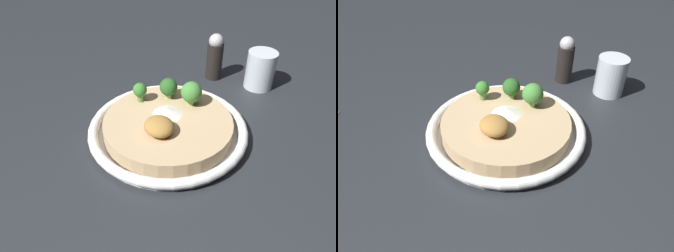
# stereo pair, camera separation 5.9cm
# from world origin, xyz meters

# --- Properties ---
(ground_plane) EXTENTS (6.00, 6.00, 0.00)m
(ground_plane) POSITION_xyz_m (0.00, 0.00, 0.00)
(ground_plane) COLOR #23262B
(risotto_bowl) EXTENTS (0.29, 0.29, 0.04)m
(risotto_bowl) POSITION_xyz_m (0.00, 0.00, 0.02)
(risotto_bowl) COLOR white
(risotto_bowl) RESTS_ON ground_plane
(cheese_sprinkle) EXTENTS (0.05, 0.05, 0.01)m
(cheese_sprinkle) POSITION_xyz_m (0.02, -0.01, 0.04)
(cheese_sprinkle) COLOR white
(cheese_sprinkle) RESTS_ON risotto_bowl
(crispy_onion_garnish) EXTENTS (0.06, 0.05, 0.03)m
(crispy_onion_garnish) POSITION_xyz_m (-0.03, 0.03, 0.05)
(crispy_onion_garnish) COLOR #A37538
(crispy_onion_garnish) RESTS_ON risotto_bowl
(broccoli_front_right) EXTENTS (0.04, 0.04, 0.05)m
(broccoli_front_right) POSITION_xyz_m (0.02, -0.06, 0.06)
(broccoli_front_right) COLOR #84A856
(broccoli_front_right) RESTS_ON risotto_bowl
(broccoli_back_right) EXTENTS (0.03, 0.03, 0.04)m
(broccoli_back_right) POSITION_xyz_m (0.08, 0.02, 0.06)
(broccoli_back_right) COLOR #668E47
(broccoli_back_right) RESTS_ON risotto_bowl
(broccoli_right) EXTENTS (0.03, 0.03, 0.04)m
(broccoli_right) POSITION_xyz_m (0.07, -0.03, 0.06)
(broccoli_right) COLOR #84A856
(broccoli_right) RESTS_ON risotto_bowl
(drinking_glass) EXTENTS (0.06, 0.06, 0.08)m
(drinking_glass) POSITION_xyz_m (0.07, -0.26, 0.04)
(drinking_glass) COLOR silver
(drinking_glass) RESTS_ON ground_plane
(pepper_shaker) EXTENTS (0.04, 0.04, 0.11)m
(pepper_shaker) POSITION_xyz_m (0.15, -0.19, 0.05)
(pepper_shaker) COLOR black
(pepper_shaker) RESTS_ON ground_plane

